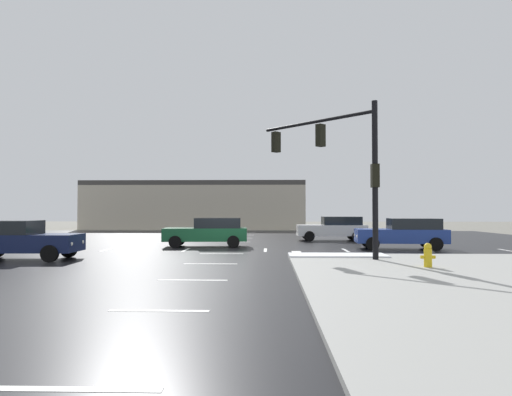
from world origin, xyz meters
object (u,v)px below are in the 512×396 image
at_px(fire_hydrant, 428,255).
at_px(sedan_white, 334,228).
at_px(sedan_navy, 18,239).
at_px(sedan_blue, 404,233).
at_px(traffic_signal_mast, 340,156).
at_px(sedan_green, 209,232).

relative_size(fire_hydrant, sedan_white, 0.17).
height_order(fire_hydrant, sedan_navy, sedan_navy).
xyz_separation_m(sedan_white, sedan_blue, (2.64, -6.71, 0.00)).
xyz_separation_m(traffic_signal_mast, fire_hydrant, (2.33, -3.52, -3.70)).
distance_m(traffic_signal_mast, sedan_green, 9.44).
bearing_deg(sedan_navy, fire_hydrant, -12.41).
relative_size(sedan_navy, sedan_green, 0.99).
bearing_deg(sedan_white, fire_hydrant, 92.56).
bearing_deg(sedan_green, sedan_white, -148.50).
bearing_deg(sedan_white, sedan_navy, 39.36).
height_order(fire_hydrant, sedan_blue, sedan_blue).
distance_m(sedan_navy, sedan_blue, 17.99).
xyz_separation_m(fire_hydrant, sedan_green, (-8.54, 9.78, 0.32)).
xyz_separation_m(traffic_signal_mast, sedan_white, (1.39, 11.74, -3.38)).
bearing_deg(traffic_signal_mast, sedan_green, -0.03).
bearing_deg(sedan_blue, sedan_green, -2.58).
distance_m(fire_hydrant, sedan_blue, 8.72).
distance_m(traffic_signal_mast, sedan_blue, 7.28).
distance_m(sedan_white, sedan_blue, 7.21).
bearing_deg(sedan_blue, sedan_white, -64.26).
distance_m(sedan_navy, sedan_green, 9.66).
bearing_deg(fire_hydrant, sedan_blue, 78.75).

